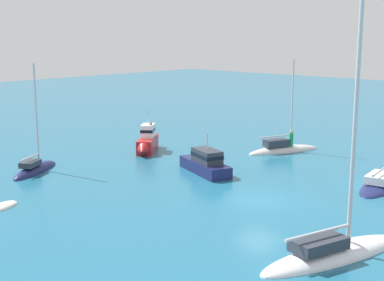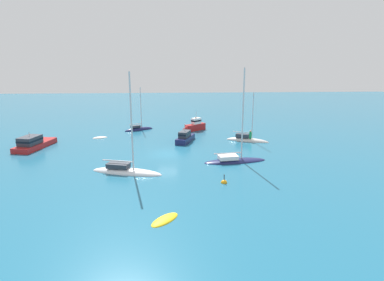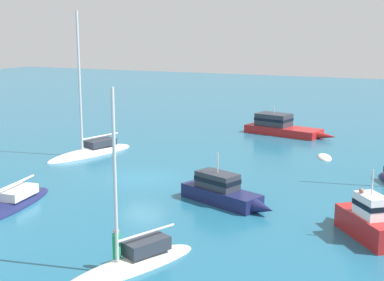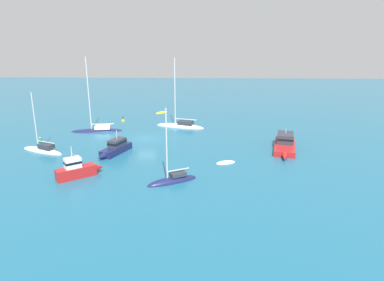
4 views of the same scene
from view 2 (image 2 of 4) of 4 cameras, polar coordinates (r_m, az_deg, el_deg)
name	(u,v)px [view 2 (image 2 of 4)]	position (r m, az deg, el deg)	size (l,w,h in m)	color
ground_plane	(168,154)	(41.81, -4.30, -2.34)	(160.00, 160.00, 0.00)	#1E607F
yacht	(247,140)	(48.92, 9.56, 0.07)	(3.75, 6.31, 7.72)	silver
powerboat	(186,137)	(47.88, -1.13, 0.62)	(5.89, 3.13, 2.76)	#191E4C
launch	(34,143)	(49.18, -25.88, -0.40)	(8.53, 3.85, 2.42)	#B21E1E
powerboat_1	(194,126)	(55.29, 0.35, 2.57)	(3.77, 4.37, 3.25)	#B21E1E
yacht_1	(126,171)	(35.50, -11.43, -5.26)	(3.83, 7.97, 11.09)	white
sailboat	(139,129)	(56.49, -9.27, 1.92)	(3.54, 5.04, 7.76)	#191E4C
rib	(165,220)	(25.25, -4.77, -13.67)	(2.89, 2.64, 0.41)	yellow
tender	(100,138)	(52.06, -15.77, 0.42)	(1.72, 2.44, 0.47)	silver
yacht_2	(234,160)	(38.83, 7.42, -3.38)	(3.02, 7.68, 11.21)	#191E4C
channel_buoy	(224,183)	(32.25, 5.61, -7.36)	(0.62, 0.62, 1.18)	orange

